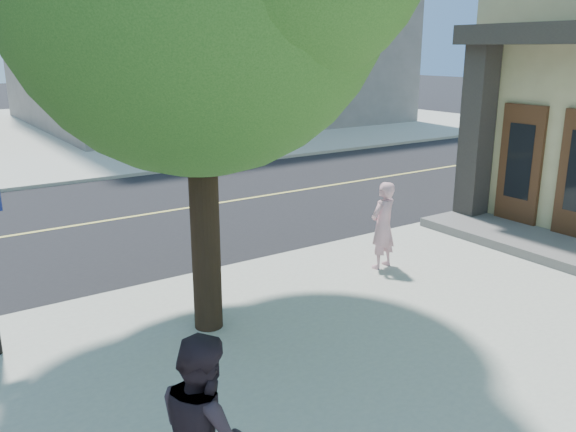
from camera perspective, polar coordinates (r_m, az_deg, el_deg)
ground at (r=9.89m, az=-24.94°, el=-9.12°), size 140.00×140.00×0.00m
sidewalk_ne at (r=34.05m, az=-8.47°, el=9.15°), size 29.00×25.00×0.12m
man_on_phone at (r=10.60m, az=9.16°, el=-0.90°), size 0.64×0.48×1.58m
pedestrian at (r=5.06m, az=-8.09°, el=-20.00°), size 0.73×0.90×1.71m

